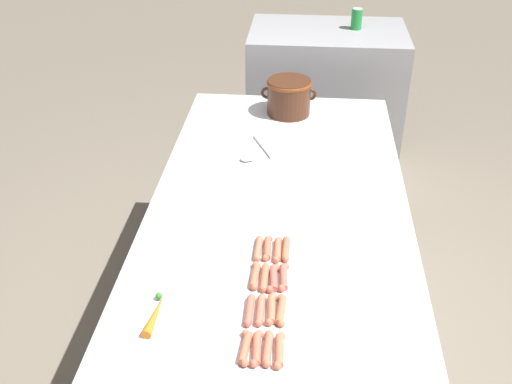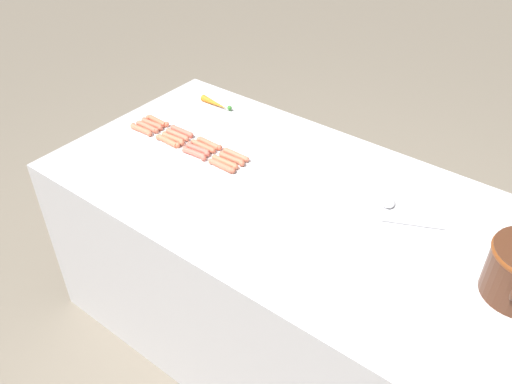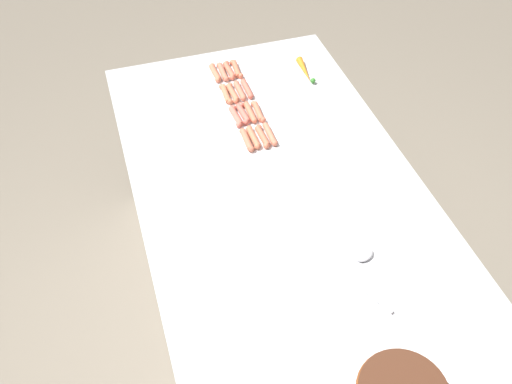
{
  "view_description": "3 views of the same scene",
  "coord_description": "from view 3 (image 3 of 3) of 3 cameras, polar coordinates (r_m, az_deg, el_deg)",
  "views": [
    {
      "loc": [
        0.09,
        -2.03,
        2.15
      ],
      "look_at": [
        -0.09,
        -0.01,
        0.87
      ],
      "focal_mm": 42.49,
      "sensor_mm": 36.0,
      "label": 1
    },
    {
      "loc": [
        1.33,
        0.81,
        2.07
      ],
      "look_at": [
        0.11,
        -0.13,
        0.87
      ],
      "focal_mm": 36.72,
      "sensor_mm": 36.0,
      "label": 2
    },
    {
      "loc": [
        0.5,
        1.22,
        2.3
      ],
      "look_at": [
        0.1,
        -0.05,
        0.89
      ],
      "focal_mm": 39.41,
      "sensor_mm": 36.0,
      "label": 3
    }
  ],
  "objects": [
    {
      "name": "ground_plane",
      "position": [
        2.65,
        2.46,
        -13.63
      ],
      "size": [
        20.0,
        20.0,
        0.0
      ],
      "primitive_type": "plane",
      "color": "#756B5B"
    },
    {
      "name": "hot_dog_9",
      "position": [
        2.41,
        -2.38,
        10.01
      ],
      "size": [
        0.03,
        0.14,
        0.02
      ],
      "color": "#D27252",
      "rests_on": "griddle_counter"
    },
    {
      "name": "hot_dog_15",
      "position": [
        2.18,
        -0.94,
        5.31
      ],
      "size": [
        0.03,
        0.14,
        0.02
      ],
      "color": "#C96A4F",
      "rests_on": "griddle_counter"
    },
    {
      "name": "hot_dog_13",
      "position": [
        2.41,
        -3.09,
        9.9
      ],
      "size": [
        0.03,
        0.14,
        0.02
      ],
      "color": "#D37251",
      "rests_on": "griddle_counter"
    },
    {
      "name": "hot_dog_2",
      "position": [
        2.31,
        0.23,
        8.16
      ],
      "size": [
        0.03,
        0.14,
        0.02
      ],
      "color": "#D86C50",
      "rests_on": "griddle_counter"
    },
    {
      "name": "hot_dog_5",
      "position": [
        2.43,
        -1.66,
        10.24
      ],
      "size": [
        0.03,
        0.14,
        0.02
      ],
      "color": "#CB6F55",
      "rests_on": "griddle_counter"
    },
    {
      "name": "serving_spoon",
      "position": [
        1.81,
        10.89,
        -7.36
      ],
      "size": [
        0.15,
        0.26,
        0.02
      ],
      "color": "#B7B7BC",
      "rests_on": "griddle_counter"
    },
    {
      "name": "hot_dog_6",
      "position": [
        2.31,
        -0.59,
        8.1
      ],
      "size": [
        0.02,
        0.14,
        0.02
      ],
      "color": "#D16D4F",
      "rests_on": "griddle_counter"
    },
    {
      "name": "hot_dog_12",
      "position": [
        2.54,
        -4.18,
        11.98
      ],
      "size": [
        0.03,
        0.14,
        0.02
      ],
      "color": "#D47152",
      "rests_on": "griddle_counter"
    },
    {
      "name": "griddle_counter",
      "position": [
        2.29,
        2.79,
        -8.38
      ],
      "size": [
        1.01,
        2.02,
        0.85
      ],
      "color": "#BCBCC1",
      "rests_on": "ground_plane"
    },
    {
      "name": "hot_dog_3",
      "position": [
        2.21,
        1.43,
        5.9
      ],
      "size": [
        0.03,
        0.14,
        0.02
      ],
      "color": "#D47155",
      "rests_on": "griddle_counter"
    },
    {
      "name": "hot_dog_14",
      "position": [
        2.29,
        -2.05,
        7.69
      ],
      "size": [
        0.03,
        0.14,
        0.02
      ],
      "color": "#D06554",
      "rests_on": "griddle_counter"
    },
    {
      "name": "hot_dog_11",
      "position": [
        2.19,
        -0.27,
        5.58
      ],
      "size": [
        0.03,
        0.14,
        0.02
      ],
      "color": "#CF7050",
      "rests_on": "griddle_counter"
    },
    {
      "name": "hot_dog_4",
      "position": [
        2.55,
        -2.73,
        12.23
      ],
      "size": [
        0.03,
        0.14,
        0.02
      ],
      "color": "#D66950",
      "rests_on": "griddle_counter"
    },
    {
      "name": "hot_dog_0",
      "position": [
        2.56,
        -2.0,
        12.36
      ],
      "size": [
        0.03,
        0.14,
        0.02
      ],
      "color": "#D76C4E",
      "rests_on": "griddle_counter"
    },
    {
      "name": "hot_dog_7",
      "position": [
        2.2,
        0.66,
        5.66
      ],
      "size": [
        0.03,
        0.14,
        0.02
      ],
      "color": "#CB6A4E",
      "rests_on": "griddle_counter"
    },
    {
      "name": "hot_dog_8",
      "position": [
        2.54,
        -3.41,
        12.07
      ],
      "size": [
        0.03,
        0.14,
        0.02
      ],
      "color": "#CC6F56",
      "rests_on": "griddle_counter"
    },
    {
      "name": "carrot",
      "position": [
        2.55,
        5.0,
        12.17
      ],
      "size": [
        0.05,
        0.18,
        0.03
      ],
      "color": "orange",
      "rests_on": "griddle_counter"
    },
    {
      "name": "hot_dog_10",
      "position": [
        2.3,
        -1.33,
        7.97
      ],
      "size": [
        0.03,
        0.14,
        0.02
      ],
      "color": "#CF6354",
      "rests_on": "griddle_counter"
    },
    {
      "name": "hot_dog_1",
      "position": [
        2.44,
        -0.93,
        10.44
      ],
      "size": [
        0.03,
        0.14,
        0.02
      ],
      "color": "#D56551",
      "rests_on": "griddle_counter"
    }
  ]
}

